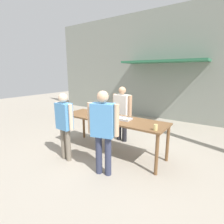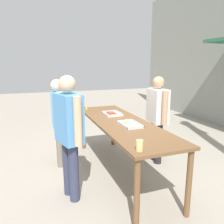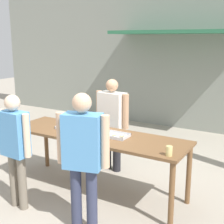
# 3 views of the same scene
# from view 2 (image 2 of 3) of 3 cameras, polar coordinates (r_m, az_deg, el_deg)

# --- Properties ---
(ground_plane) EXTENTS (24.00, 24.00, 0.00)m
(ground_plane) POSITION_cam_2_polar(r_m,az_deg,el_deg) (3.88, 2.19, -15.47)
(ground_plane) COLOR #A39989
(serving_table) EXTENTS (2.72, 0.81, 0.90)m
(serving_table) POSITION_cam_2_polar(r_m,az_deg,el_deg) (3.58, 2.29, -3.88)
(serving_table) COLOR brown
(serving_table) RESTS_ON ground
(food_tray_sausages) EXTENTS (0.37, 0.30, 0.04)m
(food_tray_sausages) POSITION_cam_2_polar(r_m,az_deg,el_deg) (4.01, 0.02, -0.50)
(food_tray_sausages) COLOR silver
(food_tray_sausages) RESTS_ON serving_table
(food_tray_buns) EXTENTS (0.41, 0.27, 0.07)m
(food_tray_buns) POSITION_cam_2_polar(r_m,az_deg,el_deg) (3.31, 4.63, -3.19)
(food_tray_buns) COLOR silver
(food_tray_buns) RESTS_ON serving_table
(condiment_jar_mustard) EXTENTS (0.06, 0.06, 0.07)m
(condiment_jar_mustard) POSITION_cam_2_polar(r_m,az_deg,el_deg) (4.61, -6.94, 1.32)
(condiment_jar_mustard) COLOR #B22319
(condiment_jar_mustard) RESTS_ON serving_table
(condiment_jar_ketchup) EXTENTS (0.06, 0.06, 0.07)m
(condiment_jar_ketchup) POSITION_cam_2_polar(r_m,az_deg,el_deg) (4.53, -6.70, 1.13)
(condiment_jar_ketchup) COLOR gold
(condiment_jar_ketchup) RESTS_ON serving_table
(beer_cup) EXTENTS (0.08, 0.08, 0.12)m
(beer_cup) POSITION_cam_2_polar(r_m,az_deg,el_deg) (2.36, 7.20, -8.71)
(beer_cup) COLOR #DBC67A
(beer_cup) RESTS_ON serving_table
(person_server_behind_table) EXTENTS (0.66, 0.30, 1.60)m
(person_server_behind_table) POSITION_cam_2_polar(r_m,az_deg,el_deg) (4.08, 11.72, -0.21)
(person_server_behind_table) COLOR #232328
(person_server_behind_table) RESTS_ON ground
(person_customer_holding_hotdog) EXTENTS (0.55, 0.23, 1.56)m
(person_customer_holding_hotdog) POSITION_cam_2_polar(r_m,az_deg,el_deg) (3.96, -13.90, -0.85)
(person_customer_holding_hotdog) COLOR #756B5B
(person_customer_holding_hotdog) RESTS_ON ground
(person_customer_with_cup) EXTENTS (0.61, 0.35, 1.68)m
(person_customer_with_cup) POSITION_cam_2_polar(r_m,az_deg,el_deg) (2.91, -11.17, -4.15)
(person_customer_with_cup) COLOR #333851
(person_customer_with_cup) RESTS_ON ground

